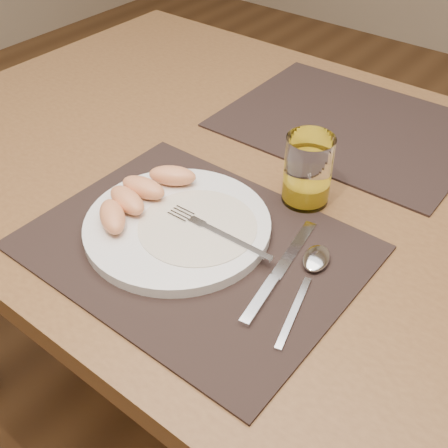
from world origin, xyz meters
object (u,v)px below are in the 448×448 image
juice_glass (307,173)px  knife (275,278)px  table (273,213)px  placemat_near (194,246)px  placemat_far (350,124)px  fork (210,229)px  plate (178,226)px  spoon (313,266)px

juice_glass → knife: bearing=-70.3°
table → placemat_near: 0.24m
placemat_near → placemat_far: (0.01, 0.44, 0.00)m
fork → plate: bearing=-162.8°
placemat_far → spoon: (0.15, -0.38, 0.01)m
placemat_far → fork: (0.00, -0.41, 0.02)m
placemat_near → fork: 0.03m
table → plate: plate is taller
placemat_near → plate: plate is taller
table → knife: size_ratio=6.38×
plate → placemat_near: bearing=-14.0°
knife → spoon: 0.06m
knife → juice_glass: (-0.06, 0.17, 0.05)m
table → placemat_near: (0.01, -0.22, 0.09)m
knife → spoon: bearing=58.8°
plate → spoon: (0.20, 0.05, -0.00)m
placemat_far → spoon: 0.41m
knife → juice_glass: 0.19m
placemat_far → fork: 0.42m
placemat_far → plate: size_ratio=1.67×
fork → placemat_near: bearing=-109.3°
juice_glass → plate: bearing=-120.6°
fork → spoon: 0.15m
table → placemat_far: 0.24m
placemat_near → spoon: size_ratio=2.37×
table → juice_glass: bearing=-22.9°
juice_glass → placemat_near: bearing=-109.1°
placemat_far → juice_glass: juice_glass is taller
placemat_far → knife: 0.44m
placemat_near → placemat_far: 0.44m
knife → placemat_far: bearing=105.7°
plate → spoon: bearing=15.1°
placemat_far → plate: 0.43m
fork → knife: 0.12m
fork → juice_glass: (0.06, 0.16, 0.03)m
table → placemat_far: (0.02, 0.22, 0.09)m
plate → fork: (0.05, 0.02, 0.01)m
placemat_near → juice_glass: size_ratio=4.10×
placemat_far → knife: (0.12, -0.42, 0.00)m
placemat_near → fork: fork is taller
fork → juice_glass: juice_glass is taller
spoon → table: bearing=136.8°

